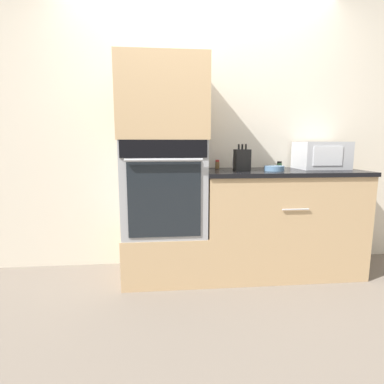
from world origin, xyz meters
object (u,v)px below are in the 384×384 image
condiment_jar_near (235,163)px  condiment_jar_far (217,164)px  microwave (321,155)px  knife_block (242,160)px  condiment_jar_mid (279,165)px  bowl (274,168)px  wall_oven (164,187)px

condiment_jar_near → condiment_jar_far: size_ratio=1.40×
microwave → knife_block: size_ratio=1.90×
knife_block → microwave: bearing=9.1°
condiment_jar_mid → condiment_jar_far: size_ratio=0.84×
bowl → condiment_jar_mid: bearing=59.0°
microwave → condiment_jar_far: 0.96m
wall_oven → condiment_jar_mid: (1.07, 0.15, 0.17)m
microwave → knife_block: 0.79m
wall_oven → condiment_jar_far: (0.50, 0.22, 0.17)m
bowl → condiment_jar_near: condiment_jar_near is taller
wall_oven → knife_block: bearing=-1.3°
bowl → condiment_jar_mid: size_ratio=2.48×
condiment_jar_far → wall_oven: bearing=-155.7°
condiment_jar_mid → condiment_jar_far: (-0.57, 0.07, 0.01)m
bowl → condiment_jar_far: size_ratio=2.09×
microwave → condiment_jar_mid: bearing=173.4°
condiment_jar_near → knife_block: bearing=-85.3°
microwave → condiment_jar_near: bearing=176.3°
condiment_jar_near → condiment_jar_mid: size_ratio=1.66×
condiment_jar_near → wall_oven: bearing=-166.3°
condiment_jar_mid → condiment_jar_far: condiment_jar_far is taller
condiment_jar_mid → microwave: bearing=-6.6°
condiment_jar_near → condiment_jar_far: 0.17m
knife_block → condiment_jar_near: size_ratio=2.01×
condiment_jar_far → bowl: bearing=-33.5°
condiment_jar_near → condiment_jar_mid: condiment_jar_near is taller
knife_block → condiment_jar_near: bearing=94.7°
wall_oven → microwave: (1.45, 0.11, 0.26)m
bowl → condiment_jar_near: size_ratio=1.50×
wall_oven → condiment_jar_far: size_ratio=9.73×
condiment_jar_mid → knife_block: bearing=-157.3°
wall_oven → condiment_jar_near: bearing=13.7°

